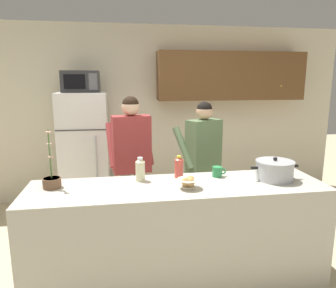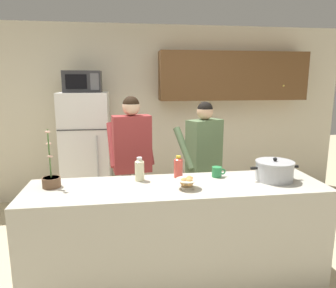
# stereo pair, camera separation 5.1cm
# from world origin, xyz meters

# --- Properties ---
(ground_plane) EXTENTS (14.00, 14.00, 0.00)m
(ground_plane) POSITION_xyz_m (0.00, 0.00, 0.00)
(ground_plane) COLOR #C6B793
(back_wall_unit) EXTENTS (6.00, 0.48, 2.60)m
(back_wall_unit) POSITION_xyz_m (0.26, 2.25, 1.42)
(back_wall_unit) COLOR beige
(back_wall_unit) RESTS_ON ground
(kitchen_island) EXTENTS (2.56, 0.68, 0.92)m
(kitchen_island) POSITION_xyz_m (0.00, 0.00, 0.46)
(kitchen_island) COLOR #BCB7A8
(kitchen_island) RESTS_ON ground
(refrigerator) EXTENTS (0.64, 0.68, 1.64)m
(refrigerator) POSITION_xyz_m (-0.96, 1.85, 0.82)
(refrigerator) COLOR white
(refrigerator) RESTS_ON ground
(microwave) EXTENTS (0.48, 0.37, 0.28)m
(microwave) POSITION_xyz_m (-0.96, 1.83, 1.78)
(microwave) COLOR #2D2D30
(microwave) RESTS_ON refrigerator
(person_near_pot) EXTENTS (0.54, 0.47, 1.64)m
(person_near_pot) POSITION_xyz_m (-0.35, 0.92, 1.02)
(person_near_pot) COLOR #726656
(person_near_pot) RESTS_ON ground
(person_by_sink) EXTENTS (0.59, 0.56, 1.57)m
(person_by_sink) POSITION_xyz_m (0.46, 0.90, 0.97)
(person_by_sink) COLOR #33384C
(person_by_sink) RESTS_ON ground
(cooking_pot) EXTENTS (0.45, 0.34, 0.21)m
(cooking_pot) POSITION_xyz_m (0.89, 0.02, 1.01)
(cooking_pot) COLOR #ADAFB5
(cooking_pot) RESTS_ON kitchen_island
(coffee_mug) EXTENTS (0.13, 0.09, 0.10)m
(coffee_mug) POSITION_xyz_m (0.41, 0.18, 0.97)
(coffee_mug) COLOR #2D8C4C
(coffee_mug) RESTS_ON kitchen_island
(bread_bowl) EXTENTS (0.19, 0.19, 0.10)m
(bread_bowl) POSITION_xyz_m (0.07, -0.09, 0.97)
(bread_bowl) COLOR beige
(bread_bowl) RESTS_ON kitchen_island
(bottle_near_edge) EXTENTS (0.08, 0.08, 0.20)m
(bottle_near_edge) POSITION_xyz_m (0.05, 0.22, 1.02)
(bottle_near_edge) COLOR #D84C3F
(bottle_near_edge) RESTS_ON kitchen_island
(bottle_mid_counter) EXTENTS (0.08, 0.08, 0.21)m
(bottle_mid_counter) POSITION_xyz_m (-0.31, 0.18, 1.02)
(bottle_mid_counter) COLOR beige
(bottle_mid_counter) RESTS_ON kitchen_island
(potted_orchid) EXTENTS (0.15, 0.15, 0.49)m
(potted_orchid) POSITION_xyz_m (-1.05, 0.10, 0.98)
(potted_orchid) COLOR brown
(potted_orchid) RESTS_ON kitchen_island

